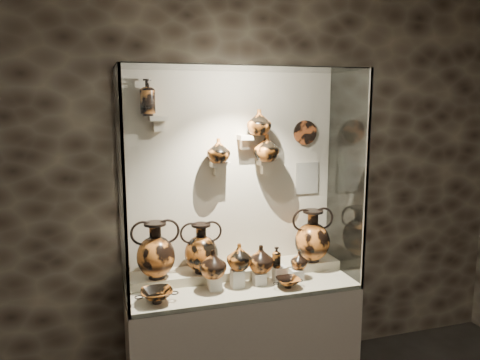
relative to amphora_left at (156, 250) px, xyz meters
name	(u,v)px	position (x,y,z in m)	size (l,w,h in m)	color
wall_back	(230,175)	(0.62, 0.20, 0.49)	(5.00, 0.02, 3.20)	#2D231C
plinth	(242,337)	(0.62, -0.12, -0.71)	(1.70, 0.60, 0.80)	beige
front_tier	(242,285)	(0.62, -0.12, -0.30)	(1.68, 0.58, 0.03)	#BEB193
rear_tier	(235,273)	(0.62, 0.05, -0.26)	(1.70, 0.25, 0.10)	#BEB193
back_panel	(230,175)	(0.62, 0.19, 0.49)	(1.70, 0.03, 1.60)	beige
glass_front	(255,189)	(0.62, -0.42, 0.49)	(1.70, 0.01, 1.60)	white
glass_left	(121,188)	(-0.23, -0.12, 0.49)	(0.01, 0.60, 1.60)	white
glass_right	(346,176)	(1.46, -0.12, 0.49)	(0.01, 0.60, 1.60)	white
glass_top	(242,68)	(0.62, -0.12, 1.29)	(1.70, 0.60, 0.01)	white
frame_post_left	(124,197)	(-0.22, -0.41, 0.49)	(0.02, 0.02, 1.60)	gray
frame_post_right	(366,182)	(1.46, -0.41, 0.49)	(0.02, 0.02, 1.60)	gray
pedestal_a	(215,283)	(0.40, -0.17, -0.23)	(0.09, 0.09, 0.10)	silver
pedestal_b	(237,278)	(0.57, -0.17, -0.22)	(0.09, 0.09, 0.13)	silver
pedestal_c	(259,278)	(0.74, -0.17, -0.24)	(0.09, 0.09, 0.09)	silver
pedestal_d	(279,274)	(0.90, -0.17, -0.22)	(0.09, 0.09, 0.12)	silver
pedestal_e	(296,274)	(1.04, -0.17, -0.24)	(0.09, 0.09, 0.08)	silver
bracket_ul	(159,118)	(0.07, 0.12, 0.94)	(0.14, 0.12, 0.04)	beige
bracket_ca	(220,164)	(0.52, 0.12, 0.59)	(0.14, 0.12, 0.04)	beige
bracket_cb	(245,137)	(0.72, 0.12, 0.79)	(0.10, 0.12, 0.04)	beige
bracket_cc	(267,162)	(0.90, 0.12, 0.59)	(0.14, 0.12, 0.04)	beige
amphora_left	(156,250)	(0.00, 0.00, 0.00)	(0.34, 0.34, 0.42)	#C16625
amphora_mid	(201,248)	(0.34, 0.02, -0.02)	(0.30, 0.30, 0.38)	#C66723
amphora_right	(312,235)	(1.24, 0.00, 0.00)	(0.34, 0.34, 0.42)	#C16625
jug_a	(213,264)	(0.38, -0.19, -0.08)	(0.19, 0.19, 0.20)	#C16625
jug_b	(239,256)	(0.58, -0.16, -0.05)	(0.18, 0.18, 0.19)	#C66723
jug_c	(261,259)	(0.75, -0.16, -0.09)	(0.19, 0.19, 0.20)	#C16625
jug_e	(299,260)	(1.06, -0.16, -0.13)	(0.13, 0.13, 0.14)	#C16625
lekythos_small	(276,256)	(0.86, -0.19, -0.07)	(0.08, 0.08, 0.18)	#C66723
kylix_left	(157,295)	(-0.03, -0.28, -0.22)	(0.28, 0.24, 0.11)	#C66723
kylix_right	(288,282)	(0.91, -0.30, -0.24)	(0.22, 0.19, 0.09)	#C16625
lekythos_tall	(148,95)	(-0.01, 0.11, 1.10)	(0.12, 0.12, 0.29)	#C16625
ovoid_vase_a	(218,151)	(0.50, 0.08, 0.70)	(0.18, 0.18, 0.18)	#C66723
ovoid_vase_b	(259,122)	(0.81, 0.07, 0.90)	(0.19, 0.19, 0.19)	#C66723
ovoid_vase_c	(266,148)	(0.87, 0.07, 0.71)	(0.20, 0.20, 0.21)	#C66723
wall_plate	(305,132)	(1.24, 0.17, 0.81)	(0.20, 0.20, 0.02)	#B75024
info_placard	(307,178)	(1.27, 0.17, 0.44)	(0.20, 0.01, 0.26)	beige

